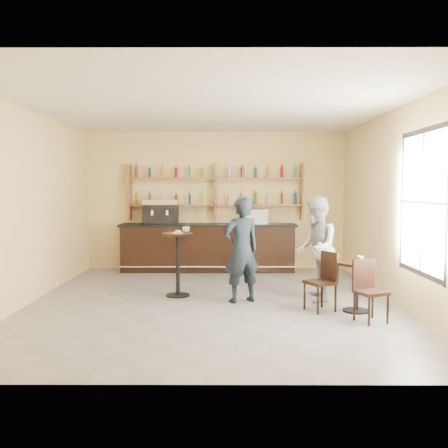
{
  "coord_description": "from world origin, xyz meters",
  "views": [
    {
      "loc": [
        0.23,
        -8.21,
        1.91
      ],
      "look_at": [
        0.2,
        0.8,
        1.25
      ],
      "focal_mm": 40.0,
      "sensor_mm": 36.0,
      "label": 1
    }
  ],
  "objects_px": {
    "espresso_machine": "(161,212)",
    "pastry_case": "(256,217)",
    "pedestal_table": "(178,265)",
    "cafe_table": "(356,287)",
    "man_main": "(241,250)",
    "chair_south": "(371,292)",
    "patron_second": "(316,249)",
    "bar_counter": "(208,247)",
    "chair_west": "(320,282)"
  },
  "relations": [
    {
      "from": "pastry_case",
      "to": "cafe_table",
      "type": "distance_m",
      "value": 4.1
    },
    {
      "from": "man_main",
      "to": "patron_second",
      "type": "relative_size",
      "value": 1.0
    },
    {
      "from": "cafe_table",
      "to": "chair_west",
      "type": "xyz_separation_m",
      "value": [
        -0.55,
        0.05,
        0.07
      ]
    },
    {
      "from": "espresso_machine",
      "to": "chair_west",
      "type": "bearing_deg",
      "value": -53.27
    },
    {
      "from": "pedestal_table",
      "to": "chair_west",
      "type": "height_order",
      "value": "pedestal_table"
    },
    {
      "from": "cafe_table",
      "to": "chair_south",
      "type": "xyz_separation_m",
      "value": [
        0.05,
        -0.6,
        0.06
      ]
    },
    {
      "from": "pedestal_table",
      "to": "chair_south",
      "type": "distance_m",
      "value": 3.36
    },
    {
      "from": "pastry_case",
      "to": "chair_west",
      "type": "distance_m",
      "value": 3.9
    },
    {
      "from": "bar_counter",
      "to": "pastry_case",
      "type": "xyz_separation_m",
      "value": [
        1.09,
        0.0,
        0.71
      ]
    },
    {
      "from": "bar_counter",
      "to": "espresso_machine",
      "type": "bearing_deg",
      "value": 180.0
    },
    {
      "from": "cafe_table",
      "to": "chair_west",
      "type": "height_order",
      "value": "chair_west"
    },
    {
      "from": "chair_south",
      "to": "pastry_case",
      "type": "bearing_deg",
      "value": 84.54
    },
    {
      "from": "man_main",
      "to": "chair_south",
      "type": "distance_m",
      "value": 2.24
    },
    {
      "from": "bar_counter",
      "to": "cafe_table",
      "type": "xyz_separation_m",
      "value": [
        2.42,
        -3.78,
        -0.16
      ]
    },
    {
      "from": "pedestal_table",
      "to": "chair_west",
      "type": "distance_m",
      "value": 2.53
    },
    {
      "from": "espresso_machine",
      "to": "pastry_case",
      "type": "relative_size",
      "value": 1.39
    },
    {
      "from": "bar_counter",
      "to": "pedestal_table",
      "type": "height_order",
      "value": "pedestal_table"
    },
    {
      "from": "man_main",
      "to": "chair_south",
      "type": "bearing_deg",
      "value": 120.24
    },
    {
      "from": "chair_west",
      "to": "patron_second",
      "type": "relative_size",
      "value": 0.52
    },
    {
      "from": "bar_counter",
      "to": "man_main",
      "type": "bearing_deg",
      "value": -77.98
    },
    {
      "from": "bar_counter",
      "to": "pedestal_table",
      "type": "distance_m",
      "value": 2.72
    },
    {
      "from": "espresso_machine",
      "to": "patron_second",
      "type": "bearing_deg",
      "value": -46.88
    },
    {
      "from": "espresso_machine",
      "to": "pastry_case",
      "type": "height_order",
      "value": "espresso_machine"
    },
    {
      "from": "chair_west",
      "to": "patron_second",
      "type": "bearing_deg",
      "value": 148.54
    },
    {
      "from": "bar_counter",
      "to": "pedestal_table",
      "type": "xyz_separation_m",
      "value": [
        -0.43,
        -2.69,
        0.02
      ]
    },
    {
      "from": "cafe_table",
      "to": "pedestal_table",
      "type": "bearing_deg",
      "value": 158.99
    },
    {
      "from": "pedestal_table",
      "to": "chair_west",
      "type": "relative_size",
      "value": 1.22
    },
    {
      "from": "bar_counter",
      "to": "espresso_machine",
      "type": "height_order",
      "value": "espresso_machine"
    },
    {
      "from": "espresso_machine",
      "to": "chair_south",
      "type": "xyz_separation_m",
      "value": [
        3.54,
        -4.38,
        -0.92
      ]
    },
    {
      "from": "cafe_table",
      "to": "patron_second",
      "type": "relative_size",
      "value": 0.44
    },
    {
      "from": "man_main",
      "to": "bar_counter",
      "type": "bearing_deg",
      "value": -102.92
    },
    {
      "from": "pedestal_table",
      "to": "patron_second",
      "type": "relative_size",
      "value": 0.63
    },
    {
      "from": "man_main",
      "to": "cafe_table",
      "type": "height_order",
      "value": "man_main"
    },
    {
      "from": "chair_south",
      "to": "patron_second",
      "type": "relative_size",
      "value": 0.5
    },
    {
      "from": "pastry_case",
      "to": "cafe_table",
      "type": "xyz_separation_m",
      "value": [
        1.33,
        -3.78,
        -0.86
      ]
    },
    {
      "from": "cafe_table",
      "to": "chair_west",
      "type": "distance_m",
      "value": 0.56
    },
    {
      "from": "pedestal_table",
      "to": "chair_west",
      "type": "bearing_deg",
      "value": -24.42
    },
    {
      "from": "pedestal_table",
      "to": "man_main",
      "type": "xyz_separation_m",
      "value": [
        1.1,
        -0.44,
        0.32
      ]
    },
    {
      "from": "bar_counter",
      "to": "chair_south",
      "type": "xyz_separation_m",
      "value": [
        2.47,
        -4.38,
        -0.1
      ]
    },
    {
      "from": "bar_counter",
      "to": "man_main",
      "type": "relative_size",
      "value": 2.28
    },
    {
      "from": "patron_second",
      "to": "bar_counter",
      "type": "bearing_deg",
      "value": -140.41
    },
    {
      "from": "bar_counter",
      "to": "espresso_machine",
      "type": "relative_size",
      "value": 5.15
    },
    {
      "from": "cafe_table",
      "to": "chair_south",
      "type": "distance_m",
      "value": 0.6
    },
    {
      "from": "chair_south",
      "to": "cafe_table",
      "type": "bearing_deg",
      "value": 71.87
    },
    {
      "from": "chair_south",
      "to": "bar_counter",
      "type": "bearing_deg",
      "value": 96.49
    },
    {
      "from": "espresso_machine",
      "to": "man_main",
      "type": "height_order",
      "value": "man_main"
    },
    {
      "from": "bar_counter",
      "to": "pedestal_table",
      "type": "bearing_deg",
      "value": -99.18
    },
    {
      "from": "chair_west",
      "to": "man_main",
      "type": "bearing_deg",
      "value": -143.58
    },
    {
      "from": "cafe_table",
      "to": "bar_counter",
      "type": "bearing_deg",
      "value": 122.59
    },
    {
      "from": "pedestal_table",
      "to": "cafe_table",
      "type": "xyz_separation_m",
      "value": [
        2.85,
        -1.1,
        -0.17
      ]
    }
  ]
}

